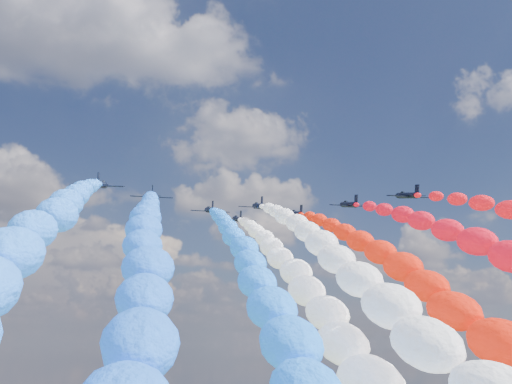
{
  "coord_description": "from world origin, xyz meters",
  "views": [
    {
      "loc": [
        -21.26,
        -120.66,
        70.45
      ],
      "look_at": [
        0.0,
        4.0,
        102.49
      ],
      "focal_mm": 42.25,
      "sensor_mm": 36.0,
      "label": 1
    }
  ],
  "objects": [
    {
      "name": "jet_0",
      "position": [
        -31.85,
        -4.38,
        100.49
      ],
      "size": [
        9.47,
        12.5,
        5.16
      ],
      "primitive_type": null,
      "rotation": [
        0.23,
        0.0,
        -0.07
      ],
      "color": "black"
    },
    {
      "name": "trail_0",
      "position": [
        -31.85,
        -59.45,
        79.43
      ],
      "size": [
        5.88,
        106.38,
        45.75
      ],
      "primitive_type": null,
      "color": "#2671F6"
    },
    {
      "name": "jet_1",
      "position": [
        -22.29,
        3.05,
        100.49
      ],
      "size": [
        9.11,
        12.25,
        5.16
      ],
      "primitive_type": null,
      "rotation": [
        0.23,
        0.0,
        0.03
      ],
      "color": "black"
    },
    {
      "name": "trail_1",
      "position": [
        -22.29,
        -52.02,
        79.43
      ],
      "size": [
        5.88,
        106.38,
        45.75
      ],
      "primitive_type": null,
      "color": "blue"
    },
    {
      "name": "jet_2",
      "position": [
        -8.99,
        14.82,
        100.49
      ],
      "size": [
        9.43,
        12.48,
        5.16
      ],
      "primitive_type": null,
      "rotation": [
        0.23,
        0.0,
        0.06
      ],
      "color": "black"
    },
    {
      "name": "trail_2",
      "position": [
        -8.99,
        -40.25,
        79.43
      ],
      "size": [
        5.88,
        106.38,
        45.75
      ],
      "primitive_type": null,
      "color": "blue"
    },
    {
      "name": "jet_3",
      "position": [
        1.32,
        8.85,
        100.49
      ],
      "size": [
        9.01,
        12.17,
        5.16
      ],
      "primitive_type": null,
      "rotation": [
        0.23,
        0.0,
        0.03
      ],
      "color": "black"
    },
    {
      "name": "trail_3",
      "position": [
        1.32,
        -46.22,
        79.43
      ],
      "size": [
        5.88,
        106.38,
        45.75
      ],
      "primitive_type": null,
      "color": "silver"
    },
    {
      "name": "jet_4",
      "position": [
        -1.24,
        23.92,
        100.49
      ],
      "size": [
        9.27,
        12.36,
        5.16
      ],
      "primitive_type": null,
      "rotation": [
        0.23,
        0.0,
        0.05
      ],
      "color": "black"
    },
    {
      "name": "trail_4",
      "position": [
        -1.24,
        -31.15,
        79.43
      ],
      "size": [
        5.88,
        106.38,
        45.75
      ],
      "primitive_type": null,
      "color": "white"
    },
    {
      "name": "jet_5",
      "position": [
        11.62,
        15.39,
        100.49
      ],
      "size": [
        9.31,
        12.39,
        5.16
      ],
      "primitive_type": null,
      "rotation": [
        0.23,
        0.0,
        0.05
      ],
      "color": "black"
    },
    {
      "name": "trail_5",
      "position": [
        11.62,
        -39.67,
        79.43
      ],
      "size": [
        5.88,
        106.38,
        45.75
      ],
      "primitive_type": null,
      "color": "red"
    },
    {
      "name": "jet_6",
      "position": [
        20.95,
        3.98,
        100.49
      ],
      "size": [
        9.37,
        12.43,
        5.16
      ],
      "primitive_type": null,
      "rotation": [
        0.23,
        0.0,
        0.06
      ],
      "color": "black"
    },
    {
      "name": "trail_6",
      "position": [
        20.95,
        -51.09,
        79.43
      ],
      "size": [
        5.88,
        106.38,
        45.75
      ],
      "primitive_type": null,
      "color": "red"
    },
    {
      "name": "jet_7",
      "position": [
        30.24,
        -6.23,
        100.49
      ],
      "size": [
        9.51,
        12.53,
        5.16
      ],
      "primitive_type": null,
      "rotation": [
        0.23,
        0.0,
        0.07
      ],
      "color": "black"
    }
  ]
}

